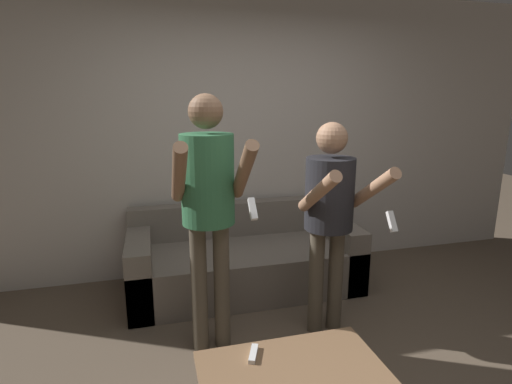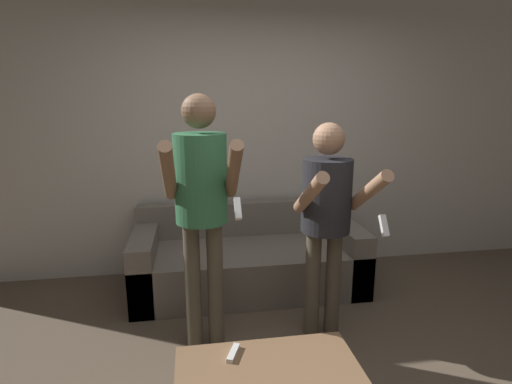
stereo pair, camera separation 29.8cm
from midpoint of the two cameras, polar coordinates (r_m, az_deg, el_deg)
name	(u,v)px [view 1 (the left image)]	position (r m, az deg, el deg)	size (l,w,h in m)	color
wall_back	(242,136)	(3.93, -4.15, 7.99)	(6.40, 0.06, 2.70)	beige
couch	(244,260)	(3.73, -4.09, -9.75)	(2.03, 0.89, 0.73)	slate
person_standing_left	(208,196)	(2.60, -10.11, -0.59)	(0.46, 0.64, 1.74)	brown
person_standing_right	(330,206)	(2.82, 7.60, -2.03)	(0.46, 0.69, 1.55)	brown
coffee_table	(294,377)	(2.25, 1.25, -25.04)	(0.96, 0.60, 0.35)	#846042
remote_on_table	(253,354)	(2.33, -4.33, -22.14)	(0.09, 0.15, 0.02)	white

